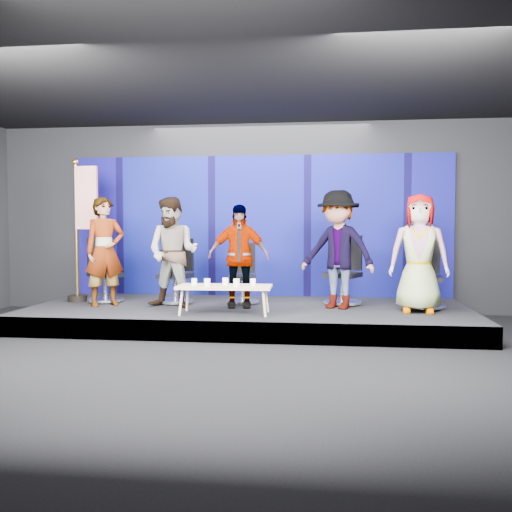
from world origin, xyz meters
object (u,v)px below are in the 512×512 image
at_px(mug_c, 225,281).
at_px(mug_e, 253,282).
at_px(panelist_d, 338,250).
at_px(mug_d, 236,282).
at_px(panelist_a, 105,252).
at_px(panelist_e, 419,253).
at_px(coffee_table, 225,288).
at_px(panelist_b, 173,252).
at_px(chair_d, 344,282).
at_px(chair_c, 243,283).
at_px(flag_stand, 83,226).
at_px(chair_b, 177,282).
at_px(mug_a, 194,282).
at_px(mug_b, 207,282).
at_px(chair_e, 425,285).
at_px(chair_a, 104,281).
at_px(panelist_c, 238,256).

distance_m(mug_c, mug_e, 0.42).
distance_m(panelist_d, mug_d, 1.77).
bearing_deg(panelist_a, panelist_e, -40.75).
distance_m(coffee_table, mug_c, 0.12).
bearing_deg(panelist_b, chair_d, 23.37).
height_order(panelist_a, mug_e, panelist_a).
relative_size(panelist_a, mug_d, 16.37).
bearing_deg(mug_e, chair_c, 105.69).
distance_m(chair_d, mug_e, 1.82).
distance_m(chair_d, flag_stand, 4.53).
height_order(chair_b, coffee_table, chair_b).
bearing_deg(mug_a, flag_stand, 153.69).
xyz_separation_m(panelist_e, mug_b, (-3.10, -0.63, -0.41)).
relative_size(chair_e, mug_e, 11.21).
distance_m(chair_c, mug_a, 1.36).
xyz_separation_m(chair_a, chair_c, (2.38, 0.13, -0.03)).
bearing_deg(coffee_table, mug_b, -156.55).
bearing_deg(panelist_c, panelist_a, 176.17).
bearing_deg(panelist_c, chair_e, -0.90).
height_order(panelist_e, mug_b, panelist_e).
height_order(chair_d, mug_e, chair_d).
bearing_deg(panelist_a, panelist_d, -37.24).
relative_size(mug_a, mug_e, 1.00).
bearing_deg(chair_d, panelist_e, -11.44).
relative_size(chair_e, panelist_e, 0.62).
bearing_deg(mug_c, chair_d, 34.03).
xyz_separation_m(panelist_a, mug_c, (2.08, -0.55, -0.41)).
relative_size(chair_a, chair_d, 0.95).
height_order(panelist_a, panelist_c, panelist_a).
relative_size(panelist_a, panelist_b, 1.01).
distance_m(chair_d, mug_c, 2.14).
bearing_deg(flag_stand, panelist_c, -5.03).
relative_size(panelist_a, chair_c, 1.75).
bearing_deg(panelist_c, mug_c, -104.77).
height_order(panelist_d, mug_b, panelist_d).
height_order(chair_c, mug_a, chair_c).
relative_size(mug_b, mug_c, 1.03).
distance_m(panelist_c, chair_e, 2.99).
bearing_deg(panelist_d, chair_a, -161.35).
relative_size(chair_c, coffee_table, 0.73).
relative_size(chair_a, chair_c, 1.08).
height_order(panelist_a, mug_c, panelist_a).
height_order(chair_d, mug_a, chair_d).
relative_size(chair_b, chair_d, 0.95).
height_order(chair_b, chair_c, chair_b).
distance_m(chair_b, panelist_b, 0.73).
xyz_separation_m(panelist_a, coffee_table, (2.09, -0.63, -0.49)).
bearing_deg(chair_a, panelist_e, -45.81).
distance_m(panelist_a, panelist_e, 4.95).
bearing_deg(chair_d, mug_b, -122.37).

